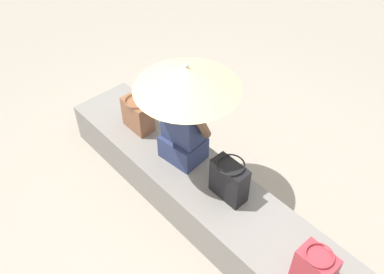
# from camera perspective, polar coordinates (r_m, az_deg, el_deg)

# --- Properties ---
(ground_plane) EXTENTS (14.00, 14.00, 0.00)m
(ground_plane) POSITION_cam_1_polar(r_m,az_deg,el_deg) (3.84, 1.13, -9.46)
(ground_plane) COLOR #9E9384
(stone_bench) EXTENTS (3.02, 0.61, 0.40)m
(stone_bench) POSITION_cam_1_polar(r_m,az_deg,el_deg) (3.68, 1.17, -7.58)
(stone_bench) COLOR gray
(stone_bench) RESTS_ON ground
(person_seated) EXTENTS (0.49, 0.32, 0.90)m
(person_seated) POSITION_cam_1_polar(r_m,az_deg,el_deg) (3.43, -1.25, 1.91)
(person_seated) COLOR navy
(person_seated) RESTS_ON stone_bench
(parasol) EXTENTS (0.80, 0.80, 1.01)m
(parasol) POSITION_cam_1_polar(r_m,az_deg,el_deg) (3.06, -0.66, 7.93)
(parasol) COLOR #B7B7BC
(parasol) RESTS_ON stone_bench
(handbag_black) EXTENTS (0.30, 0.22, 0.36)m
(handbag_black) POSITION_cam_1_polar(r_m,az_deg,el_deg) (3.30, 5.00, -5.78)
(handbag_black) COLOR black
(handbag_black) RESTS_ON stone_bench
(tote_bag_canvas) EXTENTS (0.25, 0.18, 0.34)m
(tote_bag_canvas) POSITION_cam_1_polar(r_m,az_deg,el_deg) (2.97, 16.05, -16.63)
(tote_bag_canvas) COLOR #B2333D
(tote_bag_canvas) RESTS_ON stone_bench
(shoulder_bag_spare) EXTENTS (0.29, 0.21, 0.32)m
(shoulder_bag_spare) POSITION_cam_1_polar(r_m,az_deg,el_deg) (3.90, -7.24, 3.07)
(shoulder_bag_spare) COLOR brown
(shoulder_bag_spare) RESTS_ON stone_bench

